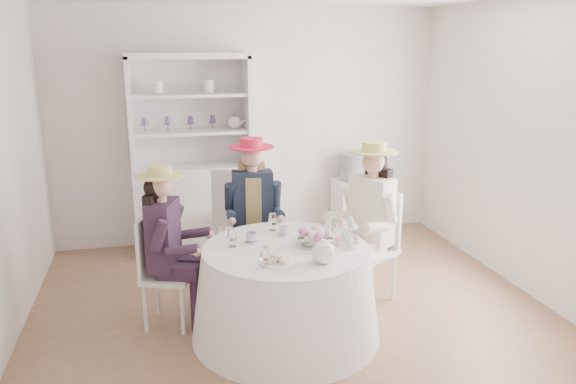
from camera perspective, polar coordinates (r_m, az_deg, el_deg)
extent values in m
plane|color=brown|center=(5.11, 0.27, -11.74)|extent=(4.50, 4.50, 0.00)
plane|color=silver|center=(6.59, -3.93, 6.70)|extent=(4.50, 0.00, 4.50)
plane|color=silver|center=(2.83, 10.14, -4.85)|extent=(4.50, 0.00, 4.50)
plane|color=silver|center=(5.63, 23.17, 4.10)|extent=(0.00, 4.50, 4.50)
cone|color=white|center=(4.54, -0.23, -10.20)|extent=(1.51, 1.51, 0.73)
cylinder|color=white|center=(4.39, -0.24, -5.77)|extent=(1.31, 1.31, 0.02)
cube|color=silver|center=(6.45, -9.50, -1.53)|extent=(1.31, 0.53, 0.97)
cube|color=silver|center=(6.45, -10.07, 8.25)|extent=(1.30, 0.09, 1.19)
cube|color=silver|center=(6.19, -10.19, 13.48)|extent=(1.31, 0.53, 0.06)
cube|color=silver|center=(6.22, -15.74, 7.68)|extent=(0.06, 0.49, 1.19)
cube|color=silver|center=(6.31, -4.20, 8.29)|extent=(0.06, 0.49, 1.19)
cube|color=silver|center=(6.26, -9.84, 6.07)|extent=(1.22, 0.47, 0.03)
cube|color=silver|center=(6.21, -10.01, 9.70)|extent=(1.22, 0.47, 0.03)
sphere|color=white|center=(6.30, -5.44, 7.07)|extent=(0.15, 0.15, 0.15)
cube|color=silver|center=(6.88, 6.64, -1.60)|extent=(0.45, 0.45, 0.69)
cylinder|color=black|center=(6.75, 6.77, 2.54)|extent=(0.39, 0.39, 0.33)
cube|color=silver|center=(4.77, -12.07, -8.35)|extent=(0.49, 0.49, 0.04)
cylinder|color=silver|center=(4.68, -10.66, -11.72)|extent=(0.03, 0.03, 0.43)
cylinder|color=silver|center=(4.95, -9.65, -10.14)|extent=(0.03, 0.03, 0.43)
cylinder|color=silver|center=(4.78, -14.30, -11.39)|extent=(0.03, 0.03, 0.43)
cylinder|color=silver|center=(5.04, -13.10, -9.86)|extent=(0.03, 0.03, 0.43)
cube|color=silver|center=(4.73, -14.27, -5.28)|extent=(0.15, 0.36, 0.48)
cube|color=black|center=(4.65, -12.54, -4.26)|extent=(0.30, 0.39, 0.56)
cube|color=black|center=(4.63, -11.07, -7.98)|extent=(0.35, 0.23, 0.12)
cylinder|color=black|center=(4.71, -9.28, -11.34)|extent=(0.10, 0.10, 0.45)
cylinder|color=black|center=(4.43, -12.91, -4.30)|extent=(0.19, 0.14, 0.27)
cube|color=black|center=(4.78, -10.47, -7.18)|extent=(0.35, 0.23, 0.12)
cylinder|color=black|center=(4.86, -8.75, -10.45)|extent=(0.10, 0.10, 0.45)
cylinder|color=black|center=(4.79, -11.41, -2.74)|extent=(0.19, 0.14, 0.27)
cylinder|color=#D8A889|center=(4.56, -12.75, -0.70)|extent=(0.09, 0.09, 0.08)
sphere|color=#D8A889|center=(4.53, -12.83, 0.60)|extent=(0.18, 0.18, 0.18)
sphere|color=black|center=(4.55, -13.34, 0.44)|extent=(0.18, 0.18, 0.18)
cube|color=black|center=(4.62, -13.57, -2.29)|extent=(0.15, 0.25, 0.37)
cylinder|color=#CEC364|center=(4.51, -12.89, 1.67)|extent=(0.39, 0.39, 0.01)
cylinder|color=#CEC364|center=(4.50, -12.92, 2.15)|extent=(0.19, 0.19, 0.08)
cube|color=silver|center=(5.37, -3.52, -5.00)|extent=(0.44, 0.44, 0.04)
cylinder|color=silver|center=(5.30, -5.10, -8.09)|extent=(0.04, 0.04, 0.45)
cylinder|color=silver|center=(5.32, -1.53, -7.90)|extent=(0.04, 0.04, 0.45)
cylinder|color=silver|center=(5.60, -5.33, -6.78)|extent=(0.04, 0.04, 0.45)
cylinder|color=silver|center=(5.63, -1.97, -6.61)|extent=(0.04, 0.04, 0.45)
cube|color=silver|center=(5.46, -3.75, -1.60)|extent=(0.39, 0.06, 0.51)
cube|color=#1A2435|center=(5.28, -3.61, -1.04)|extent=(0.39, 0.24, 0.60)
cube|color=tan|center=(5.28, -3.61, -1.04)|extent=(0.16, 0.24, 0.51)
cube|color=#1A2435|center=(5.22, -4.42, -4.66)|extent=(0.16, 0.36, 0.12)
cylinder|color=#1A2435|center=(5.20, -4.23, -8.39)|extent=(0.10, 0.10, 0.47)
cylinder|color=#1A2435|center=(5.20, -5.92, -0.49)|extent=(0.11, 0.19, 0.28)
cube|color=#1A2435|center=(5.24, -2.40, -4.56)|extent=(0.16, 0.36, 0.12)
cylinder|color=#1A2435|center=(5.22, -2.18, -8.28)|extent=(0.10, 0.10, 0.47)
cylinder|color=#1A2435|center=(5.24, -1.26, -0.31)|extent=(0.11, 0.19, 0.28)
cylinder|color=#D8A889|center=(5.20, -3.67, 2.34)|extent=(0.09, 0.09, 0.08)
sphere|color=#D8A889|center=(5.17, -3.69, 3.57)|extent=(0.20, 0.20, 0.20)
sphere|color=tan|center=(5.22, -3.73, 3.50)|extent=(0.20, 0.20, 0.20)
cube|color=tan|center=(5.31, -3.72, 1.02)|extent=(0.25, 0.10, 0.39)
cylinder|color=#DE2143|center=(5.16, -3.71, 4.57)|extent=(0.41, 0.41, 0.01)
cylinder|color=#DE2143|center=(5.15, -3.71, 5.02)|extent=(0.21, 0.21, 0.08)
cube|color=silver|center=(5.14, 8.20, -6.01)|extent=(0.57, 0.57, 0.04)
cylinder|color=silver|center=(5.20, 5.49, -8.50)|extent=(0.04, 0.04, 0.46)
cylinder|color=silver|center=(5.02, 8.44, -9.54)|extent=(0.04, 0.04, 0.46)
cylinder|color=silver|center=(5.44, 7.78, -7.48)|extent=(0.04, 0.04, 0.46)
cylinder|color=silver|center=(5.27, 10.67, -8.41)|extent=(0.04, 0.04, 0.46)
cube|color=silver|center=(5.19, 9.58, -2.57)|extent=(0.23, 0.36, 0.52)
cube|color=white|center=(5.03, 8.50, -1.85)|extent=(0.37, 0.43, 0.60)
cube|color=white|center=(5.07, 6.52, -5.24)|extent=(0.37, 0.30, 0.13)
cylinder|color=white|center=(5.08, 5.36, -8.96)|extent=(0.10, 0.10, 0.48)
cylinder|color=white|center=(5.11, 6.33, -0.67)|extent=(0.20, 0.17, 0.29)
cube|color=white|center=(4.96, 8.20, -5.76)|extent=(0.37, 0.30, 0.13)
cylinder|color=white|center=(4.98, 7.03, -9.56)|extent=(0.10, 0.10, 0.48)
cylinder|color=white|center=(4.86, 10.26, -1.64)|extent=(0.20, 0.17, 0.29)
cylinder|color=#D8A889|center=(4.95, 8.65, 1.73)|extent=(0.09, 0.09, 0.08)
sphere|color=#D8A889|center=(4.92, 8.70, 3.03)|extent=(0.20, 0.20, 0.20)
sphere|color=black|center=(4.96, 9.02, 2.93)|extent=(0.20, 0.20, 0.20)
cube|color=black|center=(5.05, 9.15, 0.27)|extent=(0.20, 0.26, 0.40)
cylinder|color=#CEC364|center=(4.90, 8.74, 4.10)|extent=(0.42, 0.42, 0.01)
cylinder|color=#CEC364|center=(4.90, 8.76, 4.58)|extent=(0.21, 0.21, 0.08)
cube|color=silver|center=(5.94, -5.22, -2.71)|extent=(0.57, 0.57, 0.04)
cylinder|color=silver|center=(6.16, -3.22, -4.53)|extent=(0.04, 0.04, 0.48)
cylinder|color=silver|center=(6.22, -6.43, -4.38)|extent=(0.04, 0.04, 0.48)
cylinder|color=silver|center=(5.83, -3.81, -5.68)|extent=(0.04, 0.04, 0.48)
cylinder|color=silver|center=(5.90, -7.20, -5.51)|extent=(0.04, 0.04, 0.48)
cube|color=silver|center=(5.67, -5.70, -0.46)|extent=(0.40, 0.18, 0.55)
imported|color=white|center=(4.49, -3.72, -4.71)|extent=(0.10, 0.10, 0.08)
imported|color=white|center=(4.65, -0.48, -4.00)|extent=(0.09, 0.09, 0.07)
imported|color=white|center=(4.60, 2.38, -4.26)|extent=(0.10, 0.10, 0.07)
imported|color=white|center=(4.44, 2.27, -5.03)|extent=(0.28, 0.28, 0.06)
sphere|color=#CA659C|center=(4.41, 3.57, -4.24)|extent=(0.08, 0.08, 0.08)
sphere|color=white|center=(4.44, 3.15, -4.07)|extent=(0.08, 0.08, 0.08)
sphere|color=#CA659C|center=(4.45, 2.51, -4.04)|extent=(0.08, 0.08, 0.08)
sphere|color=white|center=(4.42, 2.00, -4.17)|extent=(0.08, 0.08, 0.08)
sphere|color=#CA659C|center=(4.37, 1.92, -4.38)|extent=(0.08, 0.08, 0.08)
sphere|color=white|center=(4.33, 2.33, -4.56)|extent=(0.08, 0.08, 0.08)
sphere|color=#CA659C|center=(4.33, 2.99, -4.59)|extent=(0.08, 0.08, 0.08)
sphere|color=white|center=(4.36, 3.50, -4.46)|extent=(0.08, 0.08, 0.08)
sphere|color=white|center=(4.08, 3.61, -6.14)|extent=(0.17, 0.17, 0.17)
cylinder|color=white|center=(4.11, 5.05, -5.88)|extent=(0.10, 0.03, 0.08)
cylinder|color=white|center=(4.05, 3.63, -4.99)|extent=(0.04, 0.04, 0.02)
cylinder|color=white|center=(4.09, -1.02, -7.13)|extent=(0.27, 0.27, 0.01)
cube|color=beige|center=(4.05, -1.68, -6.97)|extent=(0.06, 0.04, 0.03)
cube|color=beige|center=(4.08, -1.02, -6.64)|extent=(0.07, 0.06, 0.03)
cube|color=beige|center=(4.11, -0.37, -6.63)|extent=(0.08, 0.07, 0.03)
cube|color=beige|center=(4.11, -1.44, -6.46)|extent=(0.07, 0.07, 0.03)
cube|color=beige|center=(4.05, -0.45, -6.98)|extent=(0.07, 0.08, 0.03)
cylinder|color=white|center=(4.46, 6.00, -5.31)|extent=(0.23, 0.23, 0.01)
cylinder|color=white|center=(4.44, 6.03, -4.45)|extent=(0.02, 0.02, 0.15)
cylinder|color=white|center=(4.41, 6.05, -3.51)|extent=(0.17, 0.17, 0.01)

